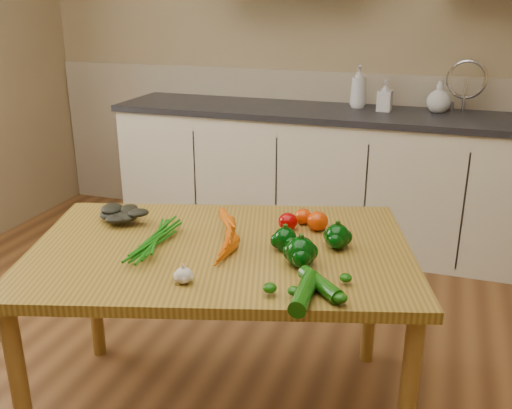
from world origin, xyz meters
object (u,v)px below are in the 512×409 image
at_px(pepper_b, 337,236).
at_px(leafy_greens, 125,210).
at_px(tomato_c, 317,221).
at_px(soap_bottle_c, 439,97).
at_px(garlic_bulb, 183,275).
at_px(soap_bottle_a, 359,87).
at_px(tomato_b, 303,216).
at_px(soap_bottle_b, 385,96).
at_px(zucchini_b, 304,293).
at_px(tomato_a, 288,222).
at_px(carrot_bunch, 205,238).
at_px(zucchini_a, 320,284).
at_px(pepper_c, 301,252).
at_px(table, 221,267).
at_px(pepper_a, 285,239).

bearing_deg(pepper_b, leafy_greens, -179.07).
bearing_deg(tomato_c, pepper_b, -53.77).
bearing_deg(soap_bottle_c, garlic_bulb, 93.84).
relative_size(garlic_bulb, tomato_c, 0.72).
distance_m(soap_bottle_a, tomato_c, 1.73).
bearing_deg(garlic_bulb, pepper_b, 45.70).
bearing_deg(tomato_b, leafy_greens, -163.46).
xyz_separation_m(soap_bottle_b, soap_bottle_c, (0.32, 0.07, 0.00)).
xyz_separation_m(tomato_c, zucchini_b, (0.09, -0.55, -0.01)).
relative_size(soap_bottle_c, tomato_a, 2.54).
bearing_deg(tomato_b, soap_bottle_a, 92.06).
xyz_separation_m(soap_bottle_c, carrot_bunch, (-0.72, -1.99, -0.23)).
distance_m(leafy_greens, tomato_a, 0.65).
distance_m(soap_bottle_a, garlic_bulb, 2.28).
bearing_deg(garlic_bulb, zucchini_a, 11.12).
bearing_deg(tomato_b, zucchini_b, -75.42).
distance_m(pepper_c, tomato_b, 0.38).
bearing_deg(zucchini_b, soap_bottle_a, 95.42).
height_order(table, tomato_c, tomato_c).
bearing_deg(tomato_c, pepper_c, -87.02).
bearing_deg(tomato_b, zucchini_a, -70.31).
height_order(soap_bottle_b, carrot_bunch, soap_bottle_b).
distance_m(table, soap_bottle_a, 2.01).
distance_m(tomato_b, zucchini_a, 0.55).
bearing_deg(garlic_bulb, pepper_c, 35.98).
height_order(leafy_greens, garlic_bulb, leafy_greens).
bearing_deg(pepper_a, pepper_c, -51.67).
height_order(soap_bottle_c, pepper_a, soap_bottle_c).
bearing_deg(zucchini_a, carrot_bunch, 157.52).
bearing_deg(zucchini_b, tomato_c, 98.87).
xyz_separation_m(tomato_a, zucchini_a, (0.23, -0.44, -0.01)).
bearing_deg(table, tomato_b, 37.11).
xyz_separation_m(soap_bottle_c, tomato_b, (-0.44, -1.66, -0.24)).
height_order(garlic_bulb, zucchini_a, garlic_bulb).
bearing_deg(pepper_c, soap_bottle_b, 89.05).
height_order(table, carrot_bunch, carrot_bunch).
bearing_deg(tomato_c, tomato_a, -162.80).
bearing_deg(leafy_greens, pepper_b, 0.93).
height_order(soap_bottle_c, carrot_bunch, soap_bottle_c).
distance_m(soap_bottle_b, garlic_bulb, 2.23).
height_order(soap_bottle_b, soap_bottle_c, same).
xyz_separation_m(pepper_b, zucchini_a, (0.01, -0.33, -0.02)).
bearing_deg(leafy_greens, tomato_a, 10.78).
xyz_separation_m(pepper_a, pepper_b, (0.17, 0.08, 0.00)).
height_order(tomato_c, zucchini_a, tomato_c).
xyz_separation_m(table, tomato_a, (0.19, 0.23, 0.12)).
bearing_deg(tomato_c, zucchini_a, -76.10).
xyz_separation_m(soap_bottle_c, pepper_c, (-0.35, -2.03, -0.22)).
xyz_separation_m(table, carrot_bunch, (-0.05, -0.02, 0.11)).
bearing_deg(tomato_a, zucchini_b, -69.32).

